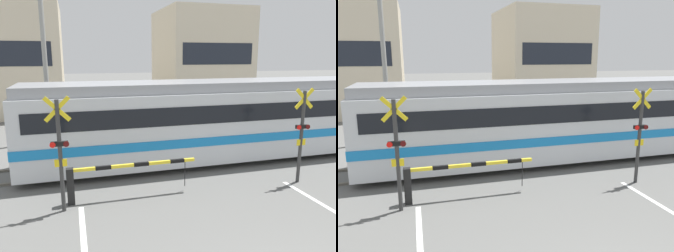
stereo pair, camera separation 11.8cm
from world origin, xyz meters
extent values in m
cube|color=#5B564C|center=(0.00, 8.09, 0.04)|extent=(50.00, 0.10, 0.08)
cube|color=#5B564C|center=(0.00, 9.52, 0.04)|extent=(50.00, 0.10, 0.08)
cube|color=silver|center=(4.74, 8.81, 1.54)|extent=(20.17, 2.75, 2.62)
cube|color=gray|center=(4.74, 8.81, 3.03)|extent=(19.97, 2.42, 0.36)
cube|color=#197AC6|center=(4.74, 8.81, 1.15)|extent=(20.19, 2.81, 0.32)
cube|color=black|center=(4.74, 8.81, 2.13)|extent=(19.36, 2.79, 0.64)
cube|color=black|center=(-5.35, 8.81, 2.13)|extent=(0.03, 1.93, 0.80)
cylinder|color=black|center=(-1.51, 8.09, 0.38)|extent=(0.76, 0.12, 0.76)
cylinder|color=black|center=(-1.51, 9.52, 0.38)|extent=(0.76, 0.12, 0.76)
cube|color=black|center=(-3.56, 6.07, 0.53)|extent=(0.20, 0.20, 1.07)
cube|color=yellow|center=(-1.70, 6.07, 1.00)|extent=(3.73, 0.09, 0.09)
cube|color=black|center=(-2.63, 6.07, 1.00)|extent=(0.45, 0.10, 0.10)
cube|color=black|center=(-1.51, 6.07, 1.00)|extent=(0.45, 0.10, 0.10)
cube|color=black|center=(-0.39, 6.07, 1.00)|extent=(0.45, 0.10, 0.10)
cylinder|color=black|center=(-0.13, 6.07, 0.55)|extent=(0.02, 0.02, 0.80)
cube|color=black|center=(3.56, 11.33, 0.53)|extent=(0.20, 0.20, 1.07)
cube|color=yellow|center=(1.70, 11.33, 1.00)|extent=(3.73, 0.09, 0.09)
cube|color=black|center=(2.63, 11.33, 1.00)|extent=(0.45, 0.10, 0.10)
cube|color=black|center=(1.51, 11.33, 1.00)|extent=(0.45, 0.10, 0.10)
cube|color=black|center=(0.39, 11.33, 1.00)|extent=(0.45, 0.10, 0.10)
cylinder|color=black|center=(0.13, 11.33, 0.55)|extent=(0.02, 0.02, 0.80)
cylinder|color=#333333|center=(-3.76, 5.69, 1.53)|extent=(0.11, 0.11, 3.07)
cube|color=yellow|center=(-3.76, 5.69, 2.82)|extent=(0.68, 0.04, 0.68)
cube|color=yellow|center=(-3.76, 5.69, 2.82)|extent=(0.68, 0.04, 0.68)
cube|color=black|center=(-3.76, 5.69, 1.90)|extent=(0.44, 0.12, 0.12)
cylinder|color=red|center=(-3.93, 5.61, 1.90)|extent=(0.15, 0.03, 0.15)
cylinder|color=#4C0C0C|center=(-3.59, 5.61, 1.90)|extent=(0.15, 0.03, 0.15)
cube|color=yellow|center=(-3.76, 5.67, 1.38)|extent=(0.32, 0.03, 0.20)
cylinder|color=#333333|center=(3.76, 5.69, 1.53)|extent=(0.11, 0.11, 3.07)
cube|color=yellow|center=(3.76, 5.69, 2.82)|extent=(0.68, 0.04, 0.68)
cube|color=yellow|center=(3.76, 5.69, 2.82)|extent=(0.68, 0.04, 0.68)
cube|color=black|center=(3.76, 5.69, 1.90)|extent=(0.44, 0.12, 0.12)
cylinder|color=red|center=(3.59, 5.61, 1.90)|extent=(0.15, 0.03, 0.15)
cylinder|color=#4C0C0C|center=(3.93, 5.61, 1.90)|extent=(0.15, 0.03, 0.15)
cube|color=yellow|center=(3.76, 5.67, 1.38)|extent=(0.32, 0.03, 0.20)
cylinder|color=#23232D|center=(0.43, 13.14, 0.39)|extent=(0.13, 0.13, 0.77)
cylinder|color=#23232D|center=(0.57, 13.14, 0.39)|extent=(0.13, 0.13, 0.77)
cube|color=maroon|center=(0.50, 13.14, 1.08)|extent=(0.38, 0.22, 0.61)
sphere|color=#997056|center=(0.50, 13.14, 1.50)|extent=(0.21, 0.21, 0.21)
cube|color=beige|center=(-7.39, 23.36, 3.91)|extent=(6.95, 7.25, 7.82)
cube|color=#1E232D|center=(-7.39, 19.72, 4.30)|extent=(5.84, 0.03, 1.56)
cube|color=beige|center=(7.24, 23.36, 3.93)|extent=(6.65, 7.25, 7.86)
cube|color=#1E232D|center=(7.24, 19.72, 4.32)|extent=(5.59, 0.03, 1.57)
cylinder|color=gray|center=(-4.51, 13.83, 3.35)|extent=(0.22, 0.22, 6.70)
camera|label=1|loc=(-3.38, -3.07, 4.16)|focal=35.00mm
camera|label=2|loc=(-3.26, -3.10, 4.16)|focal=35.00mm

